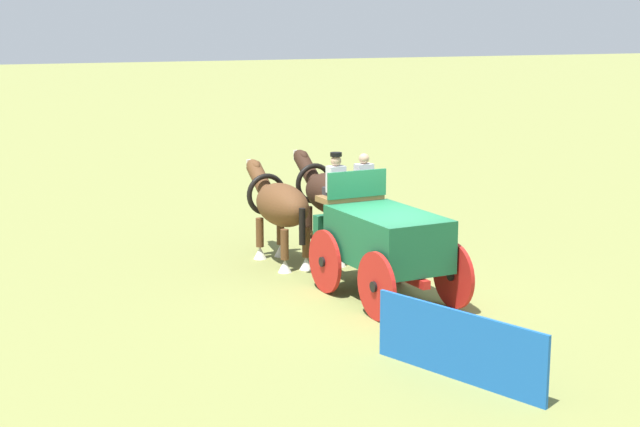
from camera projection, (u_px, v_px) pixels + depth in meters
ground_plane at (387, 300)px, 18.78m from camera, size 220.00×220.00×0.00m
show_wagon at (383, 238)px, 18.69m from camera, size 5.60×2.00×2.76m
draft_horse_near at (280, 206)px, 21.39m from camera, size 3.00×1.07×2.18m
draft_horse_off at (331, 196)px, 21.95m from camera, size 3.24×1.07×2.32m
sponsor_banner at (458, 345)px, 14.50m from camera, size 3.03×1.13×1.10m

